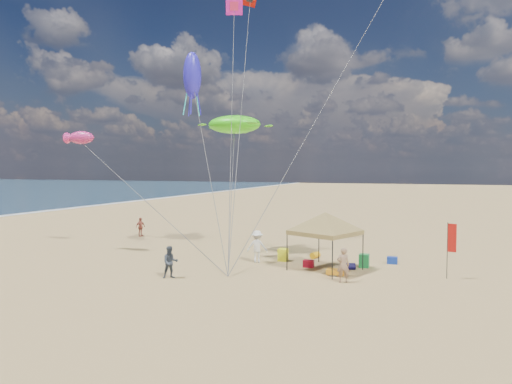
# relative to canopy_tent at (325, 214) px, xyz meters

# --- Properties ---
(ground) EXTENTS (280.00, 280.00, 0.00)m
(ground) POSITION_rel_canopy_tent_xyz_m (-3.53, -3.70, -2.88)
(ground) COLOR tan
(ground) RESTS_ON ground
(canopy_tent) EXTENTS (5.16, 5.16, 3.46)m
(canopy_tent) POSITION_rel_canopy_tent_xyz_m (0.00, 0.00, 0.00)
(canopy_tent) COLOR black
(canopy_tent) RESTS_ON ground
(feather_flag) EXTENTS (0.41, 0.11, 2.69)m
(feather_flag) POSITION_rel_canopy_tent_xyz_m (5.95, 0.25, -1.07)
(feather_flag) COLOR black
(feather_flag) RESTS_ON ground
(cooler_red) EXTENTS (0.54, 0.38, 0.38)m
(cooler_red) POSITION_rel_canopy_tent_xyz_m (-0.95, 0.34, -2.69)
(cooler_red) COLOR #AD0D24
(cooler_red) RESTS_ON ground
(cooler_blue) EXTENTS (0.54, 0.38, 0.38)m
(cooler_blue) POSITION_rel_canopy_tent_xyz_m (3.14, 2.81, -2.69)
(cooler_blue) COLOR #13319A
(cooler_blue) RESTS_ON ground
(bag_navy) EXTENTS (0.69, 0.54, 0.36)m
(bag_navy) POSITION_rel_canopy_tent_xyz_m (1.17, 0.49, -2.70)
(bag_navy) COLOR #100D3B
(bag_navy) RESTS_ON ground
(bag_orange) EXTENTS (0.54, 0.69, 0.36)m
(bag_orange) POSITION_rel_canopy_tent_xyz_m (-1.17, 2.80, -2.70)
(bag_orange) COLOR #ECA50D
(bag_orange) RESTS_ON ground
(chair_green) EXTENTS (0.50, 0.50, 0.70)m
(chair_green) POSITION_rel_canopy_tent_xyz_m (1.80, 1.38, -2.53)
(chair_green) COLOR #18883C
(chair_green) RESTS_ON ground
(chair_yellow) EXTENTS (0.50, 0.50, 0.70)m
(chair_yellow) POSITION_rel_canopy_tent_xyz_m (-2.70, 1.43, -2.53)
(chair_yellow) COLOR #EFF71B
(chair_yellow) RESTS_ON ground
(crate_grey) EXTENTS (0.34, 0.30, 0.28)m
(crate_grey) POSITION_rel_canopy_tent_xyz_m (0.67, -1.14, -2.74)
(crate_grey) COLOR slate
(crate_grey) RESTS_ON ground
(beach_cart) EXTENTS (0.90, 0.50, 0.24)m
(beach_cart) POSITION_rel_canopy_tent_xyz_m (0.78, -1.07, -2.68)
(beach_cart) COLOR orange
(beach_cart) RESTS_ON ground
(person_near_a) EXTENTS (0.68, 0.55, 1.62)m
(person_near_a) POSITION_rel_canopy_tent_xyz_m (1.31, -2.22, -2.07)
(person_near_a) COLOR #9D775A
(person_near_a) RESTS_ON ground
(person_near_b) EXTENTS (0.95, 0.92, 1.54)m
(person_near_b) POSITION_rel_canopy_tent_xyz_m (-6.54, -4.31, -2.11)
(person_near_b) COLOR #373F4B
(person_near_b) RESTS_ON ground
(person_near_c) EXTENTS (1.26, 0.88, 1.79)m
(person_near_c) POSITION_rel_canopy_tent_xyz_m (-3.92, 0.52, -1.98)
(person_near_c) COLOR white
(person_near_c) RESTS_ON ground
(person_far_a) EXTENTS (0.56, 0.92, 1.46)m
(person_far_a) POSITION_rel_canopy_tent_xyz_m (-15.76, 6.42, -2.15)
(person_far_a) COLOR #A34E3E
(person_far_a) RESTS_ON ground
(turtle_kite) EXTENTS (4.04, 3.62, 1.12)m
(turtle_kite) POSITION_rel_canopy_tent_xyz_m (-6.52, 3.35, 5.11)
(turtle_kite) COLOR #3DF716
(turtle_kite) RESTS_ON ground
(fish_kite) EXTENTS (2.03, 1.56, 0.81)m
(fish_kite) POSITION_rel_canopy_tent_xyz_m (-15.60, 0.05, 4.30)
(fish_kite) COLOR #CE2979
(fish_kite) RESTS_ON ground
(squid_kite) EXTENTS (1.23, 1.23, 2.68)m
(squid_kite) POSITION_rel_canopy_tent_xyz_m (-7.84, 0.36, 7.67)
(squid_kite) COLOR #2C25D4
(squid_kite) RESTS_ON ground
(stunt_kite_pink) EXTENTS (1.33, 0.97, 1.12)m
(stunt_kite_pink) POSITION_rel_canopy_tent_xyz_m (-8.41, 7.77, 14.08)
(stunt_kite_pink) COLOR #FF1ACC
(stunt_kite_pink) RESTS_ON ground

